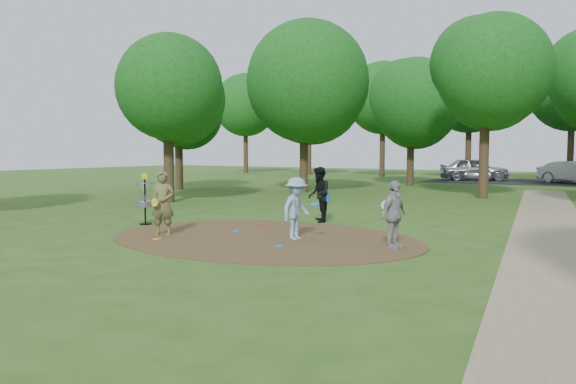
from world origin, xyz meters
The scene contains 16 objects.
ground centered at (0.00, 0.00, 0.00)m, with size 100.00×100.00×0.00m, color #2D5119.
dirt_clearing centered at (0.00, 0.00, 0.01)m, with size 8.40×8.40×0.02m, color #47301C.
footpath centered at (6.50, 2.00, 0.01)m, with size 2.00×40.00×0.01m, color #8C7A5B.
parking_lot centered at (2.00, 30.00, 0.00)m, with size 14.00×8.00×0.01m, color black.
player_observer_with_disc centered at (-2.46, -1.02, 0.85)m, with size 0.74×0.65×1.69m.
player_throwing_with_disc centered at (0.84, 0.25, 0.78)m, with size 0.97×1.05×1.56m.
player_walking_with_disc centered at (-0.32, 3.54, 0.86)m, with size 1.00×1.05×1.72m.
player_waiting_with_disc centered at (3.38, 0.31, 0.78)m, with size 0.57×0.96×1.55m.
disc_ground_cyan centered at (-1.23, 0.48, 0.03)m, with size 0.22×0.22×0.02m, color #1773BA.
disc_ground_blue centered at (1.08, -0.89, 0.03)m, with size 0.22×0.22×0.02m, color #0C79D0.
disc_ground_red centered at (-1.52, 2.05, 0.03)m, with size 0.22×0.22×0.02m, color red.
car_left centered at (-2.14, 30.37, 0.83)m, with size 1.95×4.86×1.65m, color #A8A9B0.
car_right centered at (4.43, 29.94, 0.74)m, with size 1.57×4.50×1.48m, color #929399.
disc_ground_orange centered at (-2.06, -1.66, 0.03)m, with size 0.22×0.22×0.02m, color orange.
disc_golf_basket centered at (-4.50, 0.30, 0.87)m, with size 0.63×0.63×1.54m.
tree_ring centered at (2.04, 9.52, 5.19)m, with size 37.00×45.24×8.83m.
Camera 1 is at (8.01, -11.64, 2.24)m, focal length 35.00 mm.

